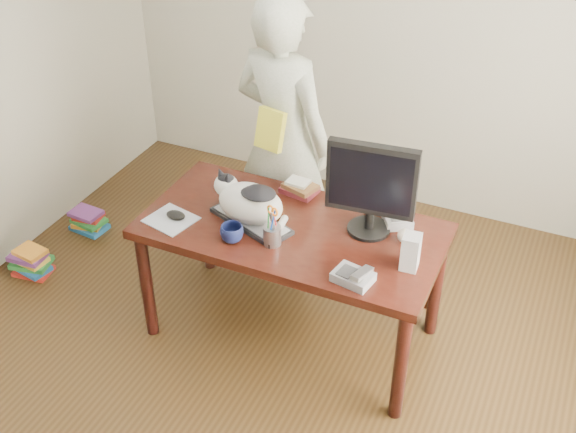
{
  "coord_description": "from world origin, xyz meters",
  "views": [
    {
      "loc": [
        1.27,
        -2.24,
        2.97
      ],
      "look_at": [
        0.0,
        0.55,
        0.85
      ],
      "focal_mm": 45.0,
      "sensor_mm": 36.0,
      "label": 1
    }
  ],
  "objects_px": {
    "phone": "(354,276)",
    "keyboard": "(251,221)",
    "pen_cup": "(272,233)",
    "mouse": "(176,215)",
    "desk": "(298,241)",
    "calculator": "(397,217)",
    "coffee_mug": "(232,233)",
    "speaker": "(411,252)",
    "monitor": "(371,185)",
    "person": "(283,139)",
    "baseball": "(405,236)",
    "book_pile_b": "(88,221)",
    "book_pile_a": "(31,262)",
    "cat": "(248,201)",
    "book_stack": "(300,188)"
  },
  "relations": [
    {
      "from": "coffee_mug",
      "to": "phone",
      "type": "distance_m",
      "value": 0.68
    },
    {
      "from": "baseball",
      "to": "monitor",
      "type": "bearing_deg",
      "value": -179.96
    },
    {
      "from": "mouse",
      "to": "phone",
      "type": "bearing_deg",
      "value": 7.58
    },
    {
      "from": "keyboard",
      "to": "coffee_mug",
      "type": "relative_size",
      "value": 4.25
    },
    {
      "from": "cat",
      "to": "monitor",
      "type": "relative_size",
      "value": 0.89
    },
    {
      "from": "monitor",
      "to": "book_stack",
      "type": "relative_size",
      "value": 2.36
    },
    {
      "from": "keyboard",
      "to": "person",
      "type": "xyz_separation_m",
      "value": [
        -0.12,
        0.66,
        0.14
      ]
    },
    {
      "from": "phone",
      "to": "calculator",
      "type": "relative_size",
      "value": 0.88
    },
    {
      "from": "pen_cup",
      "to": "mouse",
      "type": "relative_size",
      "value": 1.92
    },
    {
      "from": "desk",
      "to": "calculator",
      "type": "height_order",
      "value": "calculator"
    },
    {
      "from": "phone",
      "to": "book_pile_a",
      "type": "distance_m",
      "value": 2.31
    },
    {
      "from": "cat",
      "to": "pen_cup",
      "type": "height_order",
      "value": "cat"
    },
    {
      "from": "book_pile_a",
      "to": "desk",
      "type": "bearing_deg",
      "value": 9.03
    },
    {
      "from": "person",
      "to": "book_pile_b",
      "type": "distance_m",
      "value": 1.64
    },
    {
      "from": "phone",
      "to": "keyboard",
      "type": "bearing_deg",
      "value": 171.31
    },
    {
      "from": "speaker",
      "to": "book_stack",
      "type": "bearing_deg",
      "value": 147.79
    },
    {
      "from": "monitor",
      "to": "baseball",
      "type": "relative_size",
      "value": 6.94
    },
    {
      "from": "monitor",
      "to": "pen_cup",
      "type": "bearing_deg",
      "value": -150.36
    },
    {
      "from": "cat",
      "to": "monitor",
      "type": "distance_m",
      "value": 0.65
    },
    {
      "from": "speaker",
      "to": "book_stack",
      "type": "relative_size",
      "value": 0.86
    },
    {
      "from": "cat",
      "to": "monitor",
      "type": "bearing_deg",
      "value": 36.83
    },
    {
      "from": "baseball",
      "to": "calculator",
      "type": "xyz_separation_m",
      "value": [
        -0.09,
        0.16,
        -0.01
      ]
    },
    {
      "from": "desk",
      "to": "keyboard",
      "type": "relative_size",
      "value": 3.15
    },
    {
      "from": "book_stack",
      "to": "keyboard",
      "type": "bearing_deg",
      "value": -94.87
    },
    {
      "from": "keyboard",
      "to": "book_pile_a",
      "type": "distance_m",
      "value": 1.68
    },
    {
      "from": "pen_cup",
      "to": "speaker",
      "type": "height_order",
      "value": "pen_cup"
    },
    {
      "from": "speaker",
      "to": "book_pile_a",
      "type": "bearing_deg",
      "value": 178.52
    },
    {
      "from": "monitor",
      "to": "book_pile_b",
      "type": "height_order",
      "value": "monitor"
    },
    {
      "from": "pen_cup",
      "to": "mouse",
      "type": "distance_m",
      "value": 0.57
    },
    {
      "from": "mouse",
      "to": "book_pile_a",
      "type": "distance_m",
      "value": 1.34
    },
    {
      "from": "coffee_mug",
      "to": "book_pile_a",
      "type": "height_order",
      "value": "coffee_mug"
    },
    {
      "from": "desk",
      "to": "baseball",
      "type": "relative_size",
      "value": 21.34
    },
    {
      "from": "book_pile_b",
      "to": "book_pile_a",
      "type": "bearing_deg",
      "value": -93.13
    },
    {
      "from": "keyboard",
      "to": "mouse",
      "type": "xyz_separation_m",
      "value": [
        -0.38,
        -0.14,
        0.01
      ]
    },
    {
      "from": "calculator",
      "to": "book_pile_a",
      "type": "distance_m",
      "value": 2.39
    },
    {
      "from": "desk",
      "to": "calculator",
      "type": "xyz_separation_m",
      "value": [
        0.49,
        0.2,
        0.17
      ]
    },
    {
      "from": "calculator",
      "to": "person",
      "type": "xyz_separation_m",
      "value": [
        -0.82,
        0.33,
        0.13
      ]
    },
    {
      "from": "desk",
      "to": "cat",
      "type": "relative_size",
      "value": 3.47
    },
    {
      "from": "coffee_mug",
      "to": "speaker",
      "type": "bearing_deg",
      "value": 10.53
    },
    {
      "from": "book_pile_a",
      "to": "cat",
      "type": "bearing_deg",
      "value": 5.64
    },
    {
      "from": "mouse",
      "to": "person",
      "type": "bearing_deg",
      "value": 84.05
    },
    {
      "from": "person",
      "to": "desk",
      "type": "bearing_deg",
      "value": 134.03
    },
    {
      "from": "keyboard",
      "to": "person",
      "type": "height_order",
      "value": "person"
    },
    {
      "from": "coffee_mug",
      "to": "calculator",
      "type": "distance_m",
      "value": 0.89
    },
    {
      "from": "phone",
      "to": "book_pile_a",
      "type": "height_order",
      "value": "phone"
    },
    {
      "from": "phone",
      "to": "speaker",
      "type": "distance_m",
      "value": 0.31
    },
    {
      "from": "desk",
      "to": "phone",
      "type": "xyz_separation_m",
      "value": [
        0.45,
        -0.36,
        0.18
      ]
    },
    {
      "from": "desk",
      "to": "mouse",
      "type": "bearing_deg",
      "value": -155.98
    },
    {
      "from": "desk",
      "to": "book_pile_a",
      "type": "xyz_separation_m",
      "value": [
        -1.75,
        -0.28,
        -0.51
      ]
    },
    {
      "from": "cat",
      "to": "mouse",
      "type": "bearing_deg",
      "value": -138.37
    }
  ]
}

